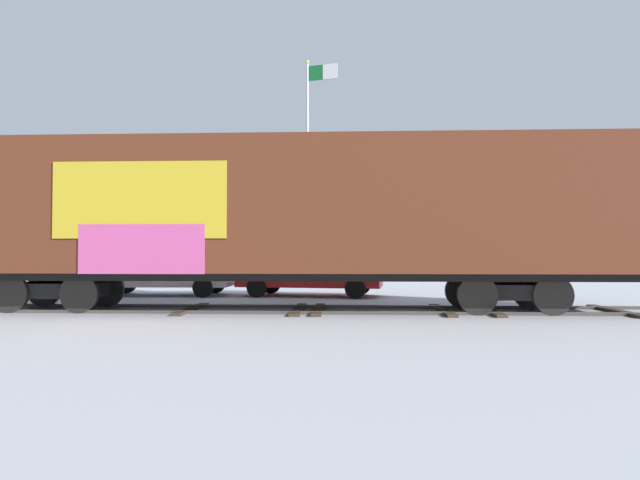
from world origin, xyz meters
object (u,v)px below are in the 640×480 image
(freight_car, at_px, (279,212))
(parked_car_white, at_px, (161,270))
(parked_car_red, at_px, (309,271))
(flagpole, at_px, (312,147))

(freight_car, xyz_separation_m, parked_car_white, (-4.71, 4.55, -1.58))
(parked_car_red, bearing_deg, flagpole, 93.91)
(flagpole, bearing_deg, parked_car_red, -86.09)
(flagpole, bearing_deg, freight_car, -89.71)
(parked_car_white, distance_m, parked_car_red, 5.03)
(freight_car, height_order, parked_car_red, freight_car)
(flagpole, bearing_deg, parked_car_white, -129.91)
(parked_car_white, bearing_deg, flagpole, 50.09)
(parked_car_white, bearing_deg, freight_car, -44.04)
(parked_car_white, height_order, parked_car_red, parked_car_white)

